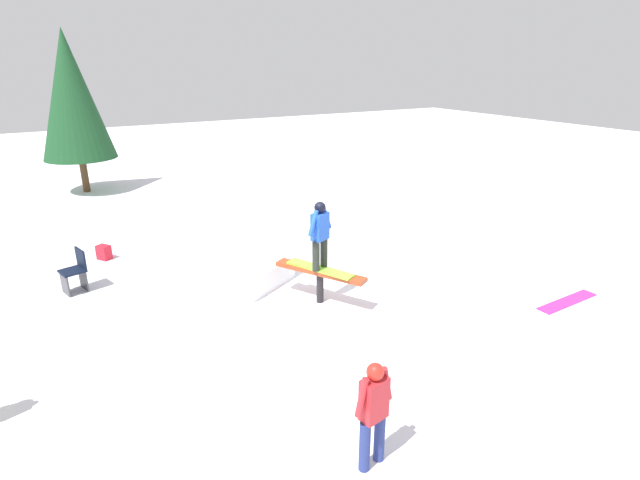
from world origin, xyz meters
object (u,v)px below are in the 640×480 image
Objects in this scene: folding_chair at (75,272)px; main_rider_on_rail at (320,237)px; rail_feature at (320,275)px; loose_snowboard_magenta at (567,302)px; loose_snowboard_white at (221,233)px; bystander_red at (374,410)px; backpack_on_snow at (104,252)px; pine_tree_near at (71,95)px.

main_rider_on_rail is at bearing 39.15° from folding_chair.
loose_snowboard_magenta is (2.43, 4.18, -0.56)m from rail_feature.
main_rider_on_rail is at bearing 10.16° from loose_snowboard_white.
bystander_red reaches higher than backpack_on_snow.
bystander_red is at bearing 5.07° from pine_tree_near.
folding_chair is 9.26m from pine_tree_near.
loose_snowboard_white is (-4.85, -0.33, -0.56)m from rail_feature.
rail_feature reaches higher than loose_snowboard_magenta.
pine_tree_near reaches higher than loose_snowboard_magenta.
rail_feature reaches higher than backpack_on_snow.
loose_snowboard_white is 4.22m from folding_chair.
main_rider_on_rail is 1.03× the size of bystander_red.
loose_snowboard_magenta is (7.28, 4.51, 0.00)m from loose_snowboard_white.
pine_tree_near is (-15.51, -1.38, 2.54)m from bystander_red.
loose_snowboard_white is at bearing 21.02° from pine_tree_near.
rail_feature is 5.26× the size of backpack_on_snow.
loose_snowboard_magenta is 4.54× the size of backpack_on_snow.
rail_feature is 12.28m from pine_tree_near.
loose_snowboard_white is 8.56m from loose_snowboard_magenta.
main_rider_on_rail is at bearing -32.24° from loose_snowboard_magenta.
main_rider_on_rail reaches higher than bystander_red.
folding_chair is 0.16× the size of pine_tree_near.
loose_snowboard_magenta is 1.75× the size of folding_chair.
main_rider_on_rail is 4.18× the size of backpack_on_snow.
rail_feature is 1.30× the size of bystander_red.
folding_chair reaches higher than rail_feature.
bystander_red is 0.25× the size of pine_tree_near.
backpack_on_snow is (-4.46, -3.32, -1.17)m from main_rider_on_rail.
rail_feature is 1.16× the size of loose_snowboard_magenta.
folding_chair is at bearing 121.62° from backpack_on_snow.
pine_tree_near is (-11.61, -2.93, 2.74)m from rail_feature.
main_rider_on_rail is at bearing 14.15° from pine_tree_near.
pine_tree_near is at bearing -37.00° from backpack_on_snow.
main_rider_on_rail reaches higher than rail_feature.
rail_feature is 4.89m from loose_snowboard_white.
backpack_on_snow is 7.82m from pine_tree_near.
loose_snowboard_magenta is at bearing 41.79° from folding_chair.
loose_snowboard_magenta is at bearing 26.85° from pine_tree_near.
rail_feature is 1.26× the size of loose_snowboard_white.
bystander_red is 7.23m from folding_chair.
main_rider_on_rail is 5.01m from loose_snowboard_magenta.
loose_snowboard_magenta is 16.08m from pine_tree_near.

